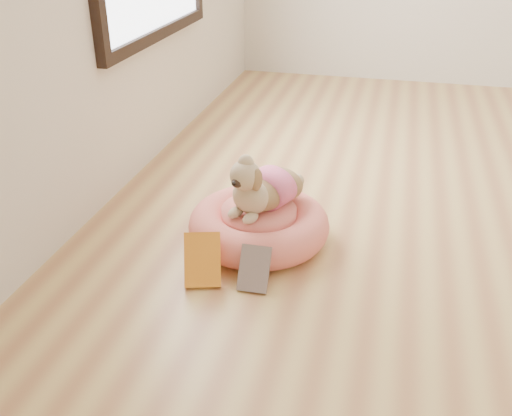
% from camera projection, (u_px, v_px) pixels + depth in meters
% --- Properties ---
extents(pet_bed, '(0.60, 0.60, 0.15)m').
position_uv_depth(pet_bed, '(259.00, 225.00, 2.44)').
color(pet_bed, '#FC7E62').
rests_on(pet_bed, floor).
extents(dog, '(0.40, 0.46, 0.28)m').
position_uv_depth(dog, '(262.00, 178.00, 2.34)').
color(dog, brown).
rests_on(dog, pet_bed).
extents(book_yellow, '(0.17, 0.17, 0.19)m').
position_uv_depth(book_yellow, '(203.00, 260.00, 2.16)').
color(book_yellow, yellow).
rests_on(book_yellow, floor).
extents(book_white, '(0.12, 0.12, 0.15)m').
position_uv_depth(book_white, '(254.00, 269.00, 2.14)').
color(book_white, silver).
rests_on(book_white, floor).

